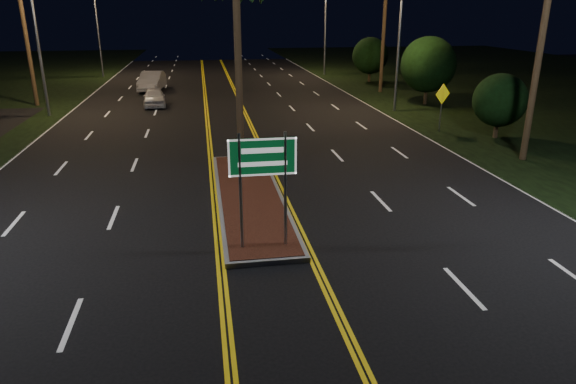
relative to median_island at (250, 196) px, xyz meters
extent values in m
plane|color=black|center=(0.00, -7.00, -0.08)|extent=(120.00, 120.00, 0.00)
cube|color=gray|center=(0.00, 0.00, -0.01)|extent=(2.25, 10.25, 0.15)
cube|color=#592819|center=(0.00, 0.00, 0.08)|extent=(2.00, 10.00, 0.02)
cylinder|color=gray|center=(-0.60, -4.20, 1.67)|extent=(0.08, 0.08, 3.20)
cylinder|color=gray|center=(0.60, -4.20, 1.67)|extent=(0.08, 0.08, 3.20)
cube|color=#07471E|center=(0.00, -4.20, 2.62)|extent=(1.80, 0.04, 1.00)
cube|color=white|center=(0.00, -4.22, 2.62)|extent=(1.80, 0.01, 1.00)
cylinder|color=gray|center=(-11.00, 17.00, 4.42)|extent=(0.18, 0.18, 9.00)
cylinder|color=gray|center=(-11.00, 37.00, 4.42)|extent=(0.18, 0.18, 9.00)
cylinder|color=gray|center=(11.00, 15.00, 4.42)|extent=(0.18, 0.18, 9.00)
cylinder|color=gray|center=(11.00, 35.00, 4.42)|extent=(0.18, 0.18, 9.00)
cylinder|color=#382819|center=(0.00, 3.50, 3.67)|extent=(0.28, 0.28, 7.50)
cylinder|color=#382819|center=(-12.80, 21.00, 3.92)|extent=(0.28, 0.28, 8.00)
cylinder|color=#382819|center=(12.50, 3.00, 4.17)|extent=(0.28, 0.28, 8.50)
cylinder|color=#382819|center=(12.80, 23.00, 4.67)|extent=(0.28, 0.28, 9.50)
cylinder|color=#382819|center=(13.50, 7.00, 0.37)|extent=(0.24, 0.24, 0.90)
sphere|color=black|center=(13.50, 7.00, 1.87)|extent=(2.70, 2.70, 2.70)
cylinder|color=#382819|center=(14.00, 17.00, 0.55)|extent=(0.24, 0.24, 1.26)
sphere|color=black|center=(14.00, 17.00, 2.65)|extent=(3.78, 3.78, 3.78)
cylinder|color=#382819|center=(13.80, 29.00, 0.46)|extent=(0.24, 0.24, 1.08)
sphere|color=black|center=(13.80, 29.00, 2.26)|extent=(3.24, 3.24, 3.24)
imported|color=silver|center=(-4.71, 19.39, 0.63)|extent=(2.16, 4.41, 1.43)
imported|color=#B2B3BC|center=(-5.42, 26.75, 0.81)|extent=(2.82, 5.57, 1.79)
cylinder|color=gray|center=(11.24, 8.82, 1.04)|extent=(0.07, 0.07, 2.25)
cube|color=#D2BE0B|center=(11.24, 8.80, 1.96)|extent=(1.01, 0.47, 1.09)
camera|label=1|loc=(-1.47, -17.00, 6.25)|focal=32.00mm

